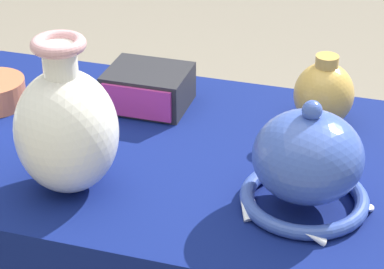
% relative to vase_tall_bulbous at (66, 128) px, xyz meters
% --- Properties ---
extents(display_table, '(1.16, 0.57, 0.69)m').
position_rel_vase_tall_bulbous_xyz_m(display_table, '(0.21, 0.13, -0.19)').
color(display_table, olive).
rests_on(display_table, ground_plane).
extents(vase_tall_bulbous, '(0.16, 0.16, 0.25)m').
position_rel_vase_tall_bulbous_xyz_m(vase_tall_bulbous, '(0.00, 0.00, 0.00)').
color(vase_tall_bulbous, white).
rests_on(vase_tall_bulbous, display_table).
extents(vase_dome_bell, '(0.20, 0.20, 0.18)m').
position_rel_vase_tall_bulbous_xyz_m(vase_dome_bell, '(0.35, 0.06, -0.03)').
color(vase_dome_bell, '#3851A8').
rests_on(vase_dome_bell, display_table).
extents(mosaic_tile_box, '(0.15, 0.13, 0.07)m').
position_rel_vase_tall_bulbous_xyz_m(mosaic_tile_box, '(0.02, 0.29, -0.07)').
color(mosaic_tile_box, '#232328').
rests_on(mosaic_tile_box, display_table).
extents(jar_round_ochre, '(0.11, 0.11, 0.13)m').
position_rel_vase_tall_bulbous_xyz_m(jar_round_ochre, '(0.34, 0.31, -0.04)').
color(jar_round_ochre, gold).
rests_on(jar_round_ochre, display_table).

